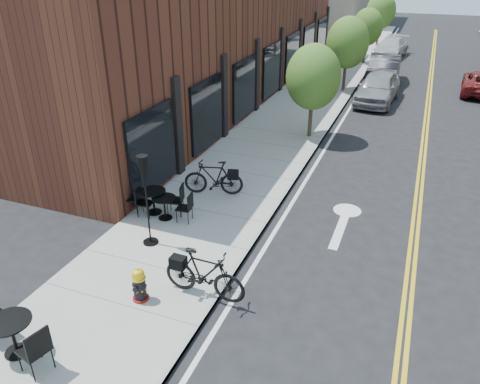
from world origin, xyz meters
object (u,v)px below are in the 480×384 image
at_px(fire_hydrant, 139,285).
at_px(parked_car_b, 383,70).
at_px(bicycle_right, 204,274).
at_px(parked_car_a, 378,88).
at_px(patio_umbrella, 145,182).
at_px(bicycle_left, 214,178).
at_px(bistro_set_a, 12,332).
at_px(parked_car_c, 390,48).
at_px(bistro_set_c, 153,198).
at_px(bistro_set_b, 164,205).

relative_size(fire_hydrant, parked_car_b, 0.17).
bearing_deg(parked_car_b, fire_hydrant, -98.07).
height_order(bicycle_right, parked_car_a, parked_car_a).
bearing_deg(fire_hydrant, patio_umbrella, 107.20).
height_order(bicycle_left, bistro_set_a, bicycle_left).
relative_size(bistro_set_a, parked_car_a, 0.42).
relative_size(bicycle_right, parked_car_c, 0.41).
bearing_deg(parked_car_a, fire_hydrant, -95.62).
xyz_separation_m(fire_hydrant, bistro_set_c, (-1.73, 3.53, 0.08)).
bearing_deg(bistro_set_b, parked_car_c, 75.24).
relative_size(patio_umbrella, parked_car_b, 0.51).
relative_size(parked_car_b, parked_car_c, 1.03).
height_order(fire_hydrant, parked_car_b, parked_car_b).
relative_size(parked_car_a, parked_car_c, 0.97).
distance_m(parked_car_a, parked_car_b, 4.23).
height_order(fire_hydrant, parked_car_a, parked_car_a).
relative_size(bistro_set_a, parked_car_b, 0.40).
xyz_separation_m(bicycle_left, parked_car_c, (3.04, 25.84, 0.00)).
xyz_separation_m(bicycle_left, bistro_set_a, (-0.80, -7.54, -0.05)).
xyz_separation_m(fire_hydrant, parked_car_a, (2.99, 18.25, 0.27)).
height_order(bistro_set_a, parked_car_c, parked_car_c).
relative_size(bicycle_right, bistro_set_a, 1.00).
relative_size(fire_hydrant, patio_umbrella, 0.33).
relative_size(bistro_set_c, parked_car_c, 0.38).
xyz_separation_m(fire_hydrant, bicycle_right, (1.29, 0.63, 0.19)).
bearing_deg(fire_hydrant, bicycle_right, 17.90).
distance_m(bistro_set_a, bistro_set_b, 5.59).
relative_size(bicycle_left, bistro_set_a, 0.97).
bearing_deg(bistro_set_a, parked_car_a, 92.56).
distance_m(bicycle_left, parked_car_b, 17.50).
xyz_separation_m(bicycle_left, bistro_set_b, (-0.68, -1.95, -0.13)).
distance_m(bistro_set_b, parked_car_c, 28.04).
relative_size(fire_hydrant, parked_car_c, 0.18).
xyz_separation_m(bistro_set_c, parked_car_b, (4.56, 18.95, 0.21)).
bearing_deg(bistro_set_b, parked_car_b, 70.78).
xyz_separation_m(bistro_set_b, parked_car_b, (4.10, 19.12, 0.25)).
distance_m(bicycle_left, parked_car_a, 13.43).
xyz_separation_m(bistro_set_a, bistro_set_c, (-0.35, 5.76, -0.04)).
xyz_separation_m(bicycle_right, parked_car_a, (1.70, 17.62, 0.08)).
bearing_deg(fire_hydrant, parked_car_a, 72.41).
relative_size(bicycle_right, parked_car_a, 0.42).
bearing_deg(parked_car_c, bicycle_right, -84.32).
height_order(bistro_set_b, parked_car_c, parked_car_c).
bearing_deg(parked_car_c, parked_car_a, -79.77).
bearing_deg(fire_hydrant, bistro_set_b, 102.35).
xyz_separation_m(bicycle_left, parked_car_a, (3.57, 12.94, 0.10)).
bearing_deg(fire_hydrant, bicycle_left, 87.99).
xyz_separation_m(bistro_set_c, parked_car_a, (4.72, 14.72, 0.19)).
bearing_deg(fire_hydrant, parked_car_b, 74.53).
relative_size(bicycle_left, bistro_set_c, 1.04).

